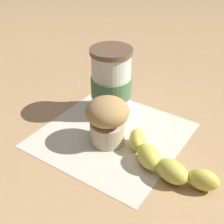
% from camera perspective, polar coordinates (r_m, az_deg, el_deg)
% --- Properties ---
extents(ground_plane, '(3.00, 3.00, 0.00)m').
position_cam_1_polar(ground_plane, '(0.63, 0.00, -4.21)').
color(ground_plane, tan).
extents(paper_napkin, '(0.30, 0.30, 0.00)m').
position_cam_1_polar(paper_napkin, '(0.63, 0.00, -4.16)').
color(paper_napkin, beige).
rests_on(paper_napkin, ground_plane).
extents(coffee_cup, '(0.09, 0.09, 0.15)m').
position_cam_1_polar(coffee_cup, '(0.66, -0.14, 5.40)').
color(coffee_cup, silver).
rests_on(coffee_cup, paper_napkin).
extents(muffin, '(0.08, 0.08, 0.09)m').
position_cam_1_polar(muffin, '(0.58, -0.86, -1.24)').
color(muffin, beige).
rests_on(muffin, paper_napkin).
extents(banana, '(0.20, 0.08, 0.04)m').
position_cam_1_polar(banana, '(0.55, 9.34, -8.90)').
color(banana, '#D6CC4C').
rests_on(banana, paper_napkin).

